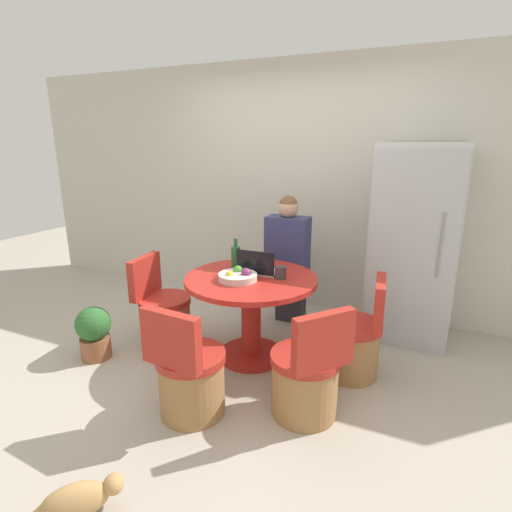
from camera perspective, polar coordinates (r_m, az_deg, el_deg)
The scene contains 15 objects.
ground_plane at distance 3.36m, azimuth -3.86°, elevation -15.99°, with size 12.00×12.00×0.00m, color #B2A899.
wall_back at distance 4.36m, azimuth 5.81°, elevation 9.60°, with size 7.00×0.06×2.60m.
refrigerator at distance 3.86m, azimuth 21.51°, elevation 1.54°, with size 0.72×0.64×1.78m.
dining_table at distance 3.31m, azimuth -0.71°, elevation -6.62°, with size 1.08×1.08×0.72m.
chair_left_side at distance 3.74m, azimuth -13.06°, elevation -8.25°, with size 0.47×0.46×0.80m.
chair_near_right_corner at distance 2.77m, azimuth 7.21°, elevation -17.06°, with size 0.54×0.53×0.80m.
chair_near_camera at distance 2.80m, azimuth -9.45°, elevation -16.82°, with size 0.46×0.47×0.80m.
chair_right_side at distance 3.27m, azimuth 13.71°, elevation -11.96°, with size 0.47×0.46×0.80m.
person_seated at distance 3.89m, azimuth 4.70°, elevation -0.09°, with size 0.40×0.37×1.30m.
laptop at distance 3.30m, azimuth 0.34°, elevation -1.77°, with size 0.33×0.21×0.21m.
fruit_bowl at distance 3.15m, azimuth -2.56°, elevation -2.89°, with size 0.31×0.31×0.10m.
coffee_cup at distance 3.19m, azimuth 3.55°, elevation -2.37°, with size 0.09×0.09×0.10m.
bottle at distance 3.42m, azimuth -2.91°, elevation -0.11°, with size 0.08×0.08×0.27m.
cat at distance 2.43m, azimuth -23.91°, elevation -29.19°, with size 0.33×0.35×0.19m.
potted_plant at distance 3.68m, azimuth -22.13°, elevation -9.93°, with size 0.29×0.29×0.46m.
Camera 1 is at (1.35, -2.51, 1.77)m, focal length 28.00 mm.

